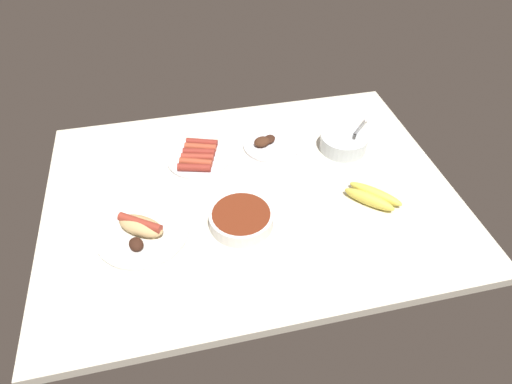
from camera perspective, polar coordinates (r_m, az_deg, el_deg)
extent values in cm
cube|color=silver|center=(131.65, -0.68, -0.37)|extent=(120.00, 90.00, 3.00)
cylinder|color=white|center=(142.56, -7.50, 4.37)|extent=(20.25, 20.25, 1.00)
cylinder|color=maroon|center=(136.72, -8.08, 3.19)|extent=(10.58, 5.01, 2.34)
cylinder|color=#AD472D|center=(138.62, -7.87, 3.89)|extent=(10.52, 5.67, 2.34)
cylinder|color=#9E3828|center=(140.54, -7.67, 4.56)|extent=(10.59, 4.92, 2.34)
cylinder|color=maroon|center=(142.49, -7.47, 5.21)|extent=(10.58, 5.07, 2.34)
cylinder|color=#AD472D|center=(144.45, -7.27, 5.85)|extent=(10.53, 5.54, 2.34)
cylinder|color=maroon|center=(146.43, -7.08, 6.47)|extent=(10.53, 5.59, 2.34)
cylinder|color=white|center=(122.67, -14.59, -5.13)|extent=(25.11, 25.11, 1.00)
ellipsoid|color=tan|center=(120.71, -14.82, -4.28)|extent=(14.33, 12.47, 4.40)
cylinder|color=#9E3828|center=(119.84, -14.92, -3.90)|extent=(11.74, 9.13, 2.40)
ellipsoid|color=#381E14|center=(117.84, -15.40, -6.58)|extent=(4.99, 5.43, 2.80)
cylinder|color=white|center=(147.22, 2.08, 6.23)|extent=(19.29, 19.29, 1.00)
ellipsoid|color=#472819|center=(145.18, 0.78, 6.59)|extent=(6.47, 5.75, 2.83)
ellipsoid|color=#381E14|center=(146.94, 1.76, 6.92)|extent=(5.72, 5.70, 2.12)
ellipsoid|color=#E5D14C|center=(129.72, 14.56, -0.94)|extent=(13.07, 13.19, 3.62)
ellipsoid|color=#E5D14C|center=(132.14, 15.34, -0.23)|extent=(13.51, 14.19, 3.29)
cylinder|color=silver|center=(147.42, 11.35, 6.40)|extent=(15.34, 15.34, 5.28)
cylinder|color=beige|center=(146.79, 11.41, 6.72)|extent=(13.50, 13.50, 2.38)
cube|color=#B7B7BC|center=(143.93, 13.23, 7.94)|extent=(1.88, 9.59, 13.74)
cylinder|color=white|center=(119.97, -1.93, -3.52)|extent=(17.77, 17.77, 4.21)
cylinder|color=maroon|center=(118.72, -1.95, -2.96)|extent=(15.99, 15.99, 1.00)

